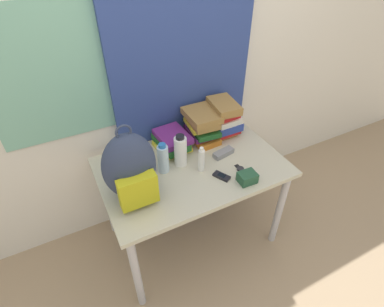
{
  "coord_description": "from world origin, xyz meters",
  "views": [
    {
      "loc": [
        -0.67,
        -0.93,
        2.01
      ],
      "look_at": [
        0.0,
        0.38,
        0.83
      ],
      "focal_mm": 28.0,
      "sensor_mm": 36.0,
      "label": 1
    }
  ],
  "objects": [
    {
      "name": "book_stack_left",
      "position": [
        -0.04,
        0.62,
        0.79
      ],
      "size": [
        0.23,
        0.29,
        0.12
      ],
      "color": "yellow",
      "rests_on": "desk"
    },
    {
      "name": "wall_back",
      "position": [
        -0.0,
        0.85,
        1.25
      ],
      "size": [
        6.0,
        0.06,
        2.5
      ],
      "color": "silver",
      "rests_on": "ground_plane"
    },
    {
      "name": "camera_pouch",
      "position": [
        0.23,
        0.1,
        0.76
      ],
      "size": [
        0.11,
        0.09,
        0.07
      ],
      "color": "#234C33",
      "rests_on": "desk"
    },
    {
      "name": "sunglasses_case",
      "position": [
        0.24,
        0.38,
        0.75
      ],
      "size": [
        0.16,
        0.08,
        0.04
      ],
      "color": "gray",
      "rests_on": "desk"
    },
    {
      "name": "water_bottle",
      "position": [
        -0.18,
        0.42,
        0.83
      ],
      "size": [
        0.07,
        0.07,
        0.21
      ],
      "color": "silver",
      "rests_on": "desk"
    },
    {
      "name": "book_stack_right",
      "position": [
        0.37,
        0.62,
        0.86
      ],
      "size": [
        0.22,
        0.27,
        0.26
      ],
      "color": "olive",
      "rests_on": "desk"
    },
    {
      "name": "desk",
      "position": [
        0.0,
        0.38,
        0.64
      ],
      "size": [
        1.19,
        0.77,
        0.73
      ],
      "color": "#B7B299",
      "rests_on": "ground_plane"
    },
    {
      "name": "curtain_blue",
      "position": [
        0.15,
        0.8,
        1.25
      ],
      "size": [
        1.01,
        0.04,
        2.5
      ],
      "color": "navy",
      "rests_on": "ground_plane"
    },
    {
      "name": "sports_bottle",
      "position": [
        -0.06,
        0.43,
        0.84
      ],
      "size": [
        0.08,
        0.08,
        0.23
      ],
      "color": "white",
      "rests_on": "desk"
    },
    {
      "name": "wristwatch",
      "position": [
        0.26,
        0.21,
        0.74
      ],
      "size": [
        0.05,
        0.1,
        0.01
      ],
      "color": "black",
      "rests_on": "desk"
    },
    {
      "name": "sunscreen_bottle",
      "position": [
        0.03,
        0.32,
        0.81
      ],
      "size": [
        0.04,
        0.04,
        0.18
      ],
      "color": "white",
      "rests_on": "desk"
    },
    {
      "name": "cell_phone",
      "position": [
        0.11,
        0.2,
        0.74
      ],
      "size": [
        0.09,
        0.12,
        0.02
      ],
      "color": "black",
      "rests_on": "desk"
    },
    {
      "name": "book_stack_center",
      "position": [
        0.19,
        0.62,
        0.85
      ],
      "size": [
        0.21,
        0.29,
        0.23
      ],
      "color": "orange",
      "rests_on": "desk"
    },
    {
      "name": "backpack",
      "position": [
        -0.42,
        0.31,
        0.93
      ],
      "size": [
        0.3,
        0.25,
        0.48
      ],
      "color": "#2D3851",
      "rests_on": "desk"
    },
    {
      "name": "ground_plane",
      "position": [
        0.0,
        0.0,
        0.0
      ],
      "size": [
        12.0,
        12.0,
        0.0
      ],
      "primitive_type": "plane",
      "color": "#9E8466"
    }
  ]
}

